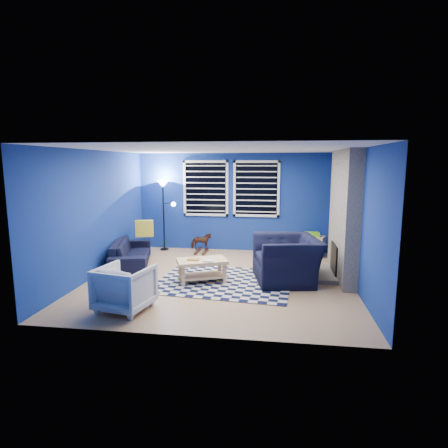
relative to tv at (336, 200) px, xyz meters
name	(u,v)px	position (x,y,z in m)	size (l,w,h in m)	color
floor	(220,279)	(-2.45, -2.00, -1.40)	(5.00, 5.00, 0.00)	tan
ceiling	(220,149)	(-2.45, -2.00, 1.10)	(5.00, 5.00, 0.00)	white
wall_back	(235,202)	(-2.45, 0.50, -0.15)	(5.00, 5.00, 0.00)	navy
wall_left	(97,213)	(-4.95, -2.00, -0.15)	(5.00, 5.00, 0.00)	navy
wall_right	(356,218)	(0.05, -2.00, -0.15)	(5.00, 5.00, 0.00)	navy
fireplace	(343,217)	(-0.09, -1.50, -0.20)	(0.65, 2.00, 2.50)	gray
window_left	(206,188)	(-3.20, 0.46, 0.20)	(1.17, 0.06, 1.42)	black
window_right	(256,189)	(-1.90, 0.46, 0.20)	(1.17, 0.06, 1.42)	black
tv	(336,200)	(0.00, 0.00, 0.00)	(0.07, 1.00, 0.58)	black
rug	(225,281)	(-2.33, -2.18, -1.39)	(2.50, 2.00, 0.02)	black
sofa	(131,253)	(-4.55, -1.31, -1.12)	(0.75, 1.92, 0.56)	black
armchair_big	(287,259)	(-1.16, -1.96, -0.97)	(1.15, 1.31, 0.85)	black
armchair_bent	(125,288)	(-3.66, -3.76, -1.05)	(0.75, 0.77, 0.70)	gray
rocking_horse	(201,242)	(-3.25, 0.08, -1.12)	(0.51, 0.23, 0.43)	#492817
coffee_table	(202,266)	(-2.76, -2.26, -1.08)	(1.06, 0.85, 0.46)	#D7B279
cabinet	(312,245)	(-0.51, 0.15, -1.14)	(0.68, 0.56, 0.58)	#D7B279
floor_lamp	(164,193)	(-4.25, 0.25, 0.08)	(0.49, 0.30, 1.81)	black
throw_pillow	(144,228)	(-4.40, -0.84, -0.65)	(0.40, 0.12, 0.38)	gold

